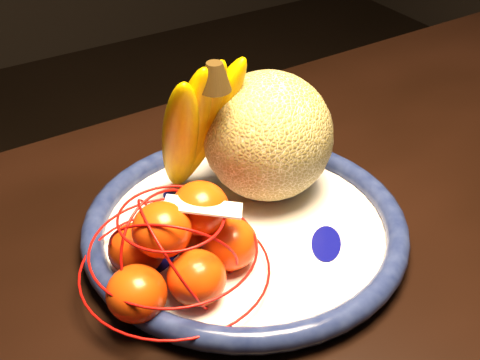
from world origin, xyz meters
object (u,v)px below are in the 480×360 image
dining_table (363,324)px  cantaloupe (268,136)px  banana_bunch (193,122)px  fruit_bowl (245,228)px  mandarin_bag (178,248)px

dining_table → cantaloupe: cantaloupe is taller
cantaloupe → dining_table: bearing=-82.5°
dining_table → banana_bunch: (-0.10, 0.19, 0.19)m
fruit_bowl → banana_bunch: bearing=101.9°
fruit_bowl → mandarin_bag: (-0.09, -0.03, 0.04)m
banana_bunch → mandarin_bag: size_ratio=1.04×
dining_table → mandarin_bag: 0.23m
dining_table → cantaloupe: size_ratio=10.05×
cantaloupe → fruit_bowl: bearing=-141.4°
dining_table → banana_bunch: size_ratio=7.56×
cantaloupe → mandarin_bag: 0.17m
cantaloupe → banana_bunch: 0.08m
fruit_bowl → banana_bunch: 0.12m
dining_table → mandarin_bag: mandarin_bag is taller
mandarin_bag → fruit_bowl: bearing=17.2°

